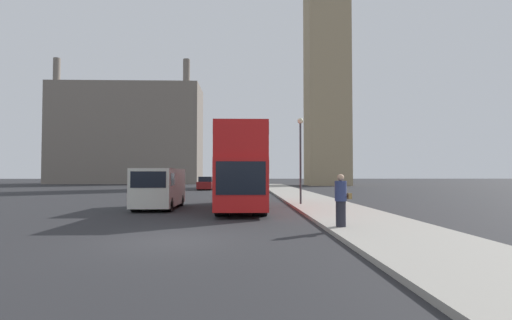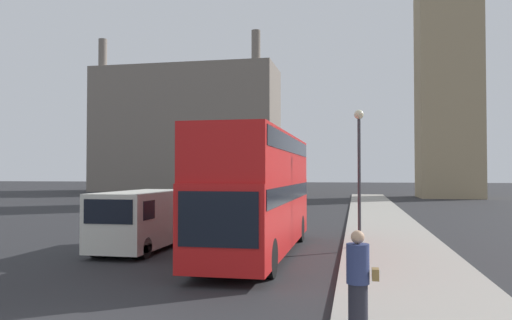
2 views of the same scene
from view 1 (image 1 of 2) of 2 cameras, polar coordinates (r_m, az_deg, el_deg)
ground_plane at (r=12.22m, az=-12.23°, el=-11.21°), size 300.00×300.00×0.00m
sidewalk_strip at (r=12.93m, az=20.39°, el=-10.28°), size 3.95×120.00×0.15m
clock_tower at (r=74.87m, az=9.99°, el=20.59°), size 7.53×7.70×59.73m
building_block_distant at (r=85.60m, az=-17.78°, el=3.47°), size 29.27×11.11×24.26m
red_double_decker_bus at (r=22.42m, az=-2.07°, el=-0.80°), size 2.45×10.92×4.34m
white_van at (r=23.12m, az=-13.65°, el=-3.80°), size 2.10×5.44×2.26m
pedestrian at (r=14.12m, az=12.04°, el=-5.66°), size 0.56×0.40×1.81m
street_lamp at (r=24.46m, az=6.37°, el=1.93°), size 0.36×0.36×5.24m
parked_sedan at (r=49.67m, az=-7.20°, el=-3.40°), size 1.78×4.53×1.62m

